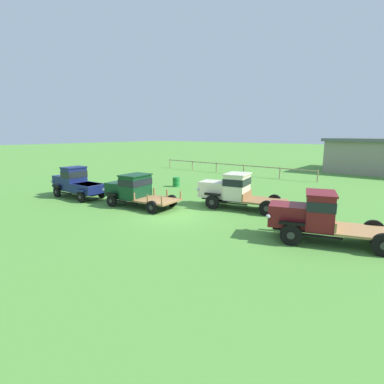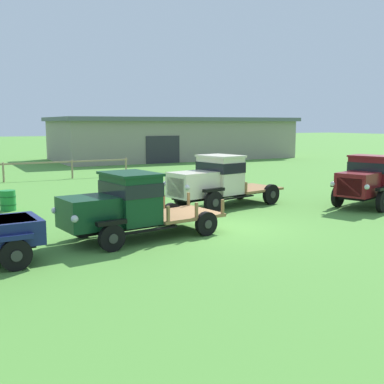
% 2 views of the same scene
% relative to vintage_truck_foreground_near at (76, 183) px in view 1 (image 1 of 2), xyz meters
% --- Properties ---
extents(ground_plane, '(240.00, 240.00, 0.00)m').
position_rel_vintage_truck_foreground_near_xyz_m(ground_plane, '(8.65, 0.94, -1.08)').
color(ground_plane, '#518E38').
extents(paddock_fence, '(19.50, 0.43, 1.19)m').
position_rel_vintage_truck_foreground_near_xyz_m(paddock_fence, '(1.90, 18.13, -0.20)').
color(paddock_fence, '#997F60').
rests_on(paddock_fence, ground).
extents(vintage_truck_foreground_near, '(4.84, 2.10, 2.23)m').
position_rel_vintage_truck_foreground_near_xyz_m(vintage_truck_foreground_near, '(0.00, 0.00, 0.00)').
color(vintage_truck_foreground_near, black).
rests_on(vintage_truck_foreground_near, ground).
extents(vintage_truck_second_in_line, '(5.33, 2.73, 2.05)m').
position_rel_vintage_truck_foreground_near_xyz_m(vintage_truck_second_in_line, '(5.19, 0.98, 0.00)').
color(vintage_truck_second_in_line, black).
rests_on(vintage_truck_second_in_line, ground).
extents(vintage_truck_midrow_center, '(5.66, 2.94, 2.19)m').
position_rel_vintage_truck_foreground_near_xyz_m(vintage_truck_midrow_center, '(10.45, 4.53, 0.08)').
color(vintage_truck_midrow_center, black).
rests_on(vintage_truck_midrow_center, ground).
extents(vintage_truck_far_side, '(5.65, 3.46, 2.17)m').
position_rel_vintage_truck_foreground_near_xyz_m(vintage_truck_far_side, '(16.38, 1.70, 0.04)').
color(vintage_truck_far_side, black).
rests_on(vintage_truck_far_side, ground).
extents(oil_drum_beside_row, '(0.64, 0.64, 0.83)m').
position_rel_vintage_truck_foreground_near_xyz_m(oil_drum_beside_row, '(2.67, 7.87, -0.67)').
color(oil_drum_beside_row, '#1E7F33').
rests_on(oil_drum_beside_row, ground).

